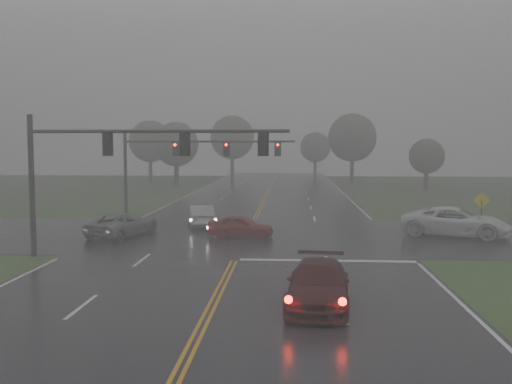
# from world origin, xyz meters

# --- Properties ---
(ground) EXTENTS (180.00, 180.00, 0.00)m
(ground) POSITION_xyz_m (0.00, 0.00, 0.00)
(ground) COLOR #2F4E21
(ground) RESTS_ON ground
(main_road) EXTENTS (18.00, 160.00, 0.02)m
(main_road) POSITION_xyz_m (0.00, 20.00, 0.00)
(main_road) COLOR black
(main_road) RESTS_ON ground
(cross_street) EXTENTS (120.00, 14.00, 0.02)m
(cross_street) POSITION_xyz_m (0.00, 22.00, 0.00)
(cross_street) COLOR black
(cross_street) RESTS_ON ground
(stop_bar) EXTENTS (8.50, 0.50, 0.01)m
(stop_bar) POSITION_xyz_m (4.50, 14.40, 0.00)
(stop_bar) COLOR silver
(stop_bar) RESTS_ON ground
(sedan_maroon) EXTENTS (2.55, 5.38, 1.51)m
(sedan_maroon) POSITION_xyz_m (3.69, 6.61, 0.00)
(sedan_maroon) COLOR #380A0A
(sedan_maroon) RESTS_ON ground
(sedan_red) EXTENTS (4.14, 2.05, 1.36)m
(sedan_red) POSITION_xyz_m (-0.30, 21.06, 0.00)
(sedan_red) COLOR maroon
(sedan_red) RESTS_ON ground
(sedan_silver) EXTENTS (2.56, 4.72, 1.48)m
(sedan_silver) POSITION_xyz_m (-3.48, 25.67, 0.00)
(sedan_silver) COLOR #989B9F
(sedan_silver) RESTS_ON ground
(car_grey) EXTENTS (4.01, 5.72, 1.45)m
(car_grey) POSITION_xyz_m (-7.56, 21.17, 0.00)
(car_grey) COLOR slate
(car_grey) RESTS_ON ground
(pickup_white) EXTENTS (7.03, 4.92, 1.78)m
(pickup_white) POSITION_xyz_m (12.81, 22.34, 0.00)
(pickup_white) COLOR white
(pickup_white) RESTS_ON ground
(signal_gantry_near) EXTENTS (12.99, 0.31, 7.12)m
(signal_gantry_near) POSITION_xyz_m (-6.20, 14.67, 5.01)
(signal_gantry_near) COLOR black
(signal_gantry_near) RESTS_ON ground
(signal_gantry_far) EXTENTS (13.34, 0.34, 6.66)m
(signal_gantry_far) POSITION_xyz_m (-5.99, 30.80, 4.72)
(signal_gantry_far) COLOR black
(signal_gantry_far) RESTS_ON ground
(sign_diamond_east) EXTENTS (1.10, 0.12, 2.64)m
(sign_diamond_east) POSITION_xyz_m (14.88, 24.02, 1.78)
(sign_diamond_east) COLOR black
(sign_diamond_east) RESTS_ON ground
(tree_nw_a) EXTENTS (5.88, 5.88, 8.63)m
(tree_nw_a) POSITION_xyz_m (-12.50, 61.83, 5.67)
(tree_nw_a) COLOR #312520
(tree_nw_a) RESTS_ON ground
(tree_ne_a) EXTENTS (6.85, 6.85, 10.06)m
(tree_ne_a) POSITION_xyz_m (11.31, 68.53, 6.62)
(tree_ne_a) COLOR #312520
(tree_ne_a) RESTS_ON ground
(tree_n_mid) EXTENTS (7.00, 7.00, 10.29)m
(tree_n_mid) POSITION_xyz_m (-6.76, 78.10, 6.77)
(tree_n_mid) COLOR #312520
(tree_n_mid) RESTS_ON ground
(tree_e_near) EXTENTS (4.35, 4.35, 6.39)m
(tree_e_near) POSITION_xyz_m (19.41, 58.61, 4.19)
(tree_e_near) COLOR #312520
(tree_e_near) RESTS_ON ground
(tree_nw_b) EXTENTS (6.34, 6.34, 9.32)m
(tree_nw_b) POSITION_xyz_m (-18.64, 72.39, 6.13)
(tree_nw_b) COLOR #312520
(tree_nw_b) RESTS_ON ground
(tree_n_far) EXTENTS (5.36, 5.36, 7.87)m
(tree_n_far) POSITION_xyz_m (6.93, 87.84, 5.17)
(tree_n_far) COLOR #312520
(tree_n_far) RESTS_ON ground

